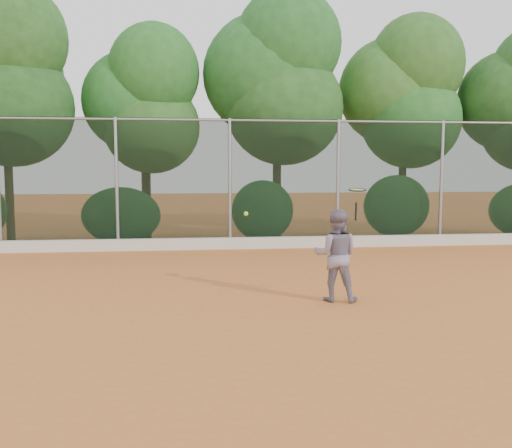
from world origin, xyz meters
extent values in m
plane|color=#C36A2E|center=(0.00, 0.00, 0.00)|extent=(80.00, 80.00, 0.00)
cube|color=beige|center=(0.00, 6.82, 0.15)|extent=(24.00, 0.20, 0.30)
imported|color=slate|center=(1.28, 0.61, 0.76)|extent=(0.87, 0.77, 1.52)
cube|color=black|center=(0.00, 7.00, 1.75)|extent=(24.00, 0.01, 3.50)
cylinder|color=gray|center=(0.00, 7.00, 3.45)|extent=(24.00, 0.06, 0.06)
cylinder|color=gray|center=(-3.00, 7.00, 1.75)|extent=(0.09, 0.09, 3.50)
cylinder|color=gray|center=(0.00, 7.00, 1.75)|extent=(0.09, 0.09, 3.50)
cylinder|color=gray|center=(3.00, 7.00, 1.75)|extent=(0.09, 0.09, 3.50)
cylinder|color=gray|center=(6.00, 7.00, 1.75)|extent=(0.09, 0.09, 3.50)
cylinder|color=#48341B|center=(-6.30, 8.90, 1.45)|extent=(0.24, 0.24, 2.90)
ellipsoid|color=#2D5F24|center=(-6.10, 8.80, 3.90)|extent=(3.50, 2.90, 3.40)
ellipsoid|color=#336727|center=(-6.00, 8.70, 5.80)|extent=(3.10, 2.60, 3.20)
cylinder|color=#3B2216|center=(-2.40, 9.30, 1.20)|extent=(0.28, 0.28, 2.40)
ellipsoid|color=#27531C|center=(-2.20, 9.20, 3.40)|extent=(2.90, 2.40, 2.80)
ellipsoid|color=#1F5B20|center=(-2.70, 9.50, 4.20)|extent=(3.20, 2.70, 3.10)
ellipsoid|color=#1D531C|center=(-2.10, 9.00, 5.00)|extent=(2.70, 2.30, 2.90)
cylinder|color=#3D2917|center=(1.60, 9.00, 1.50)|extent=(0.26, 0.26, 3.00)
ellipsoid|color=#336928|center=(1.80, 8.90, 4.00)|extent=(3.60, 3.00, 3.50)
ellipsoid|color=#2F742C|center=(1.30, 9.20, 5.00)|extent=(3.90, 3.20, 3.80)
ellipsoid|color=#2D722B|center=(1.90, 8.80, 5.90)|extent=(3.20, 2.70, 3.30)
cylinder|color=#45301A|center=(5.70, 9.20, 1.35)|extent=(0.24, 0.24, 2.70)
ellipsoid|color=#1E561D|center=(5.90, 9.10, 3.70)|extent=(3.20, 2.70, 3.10)
ellipsoid|color=#2A591E|center=(5.40, 9.40, 4.60)|extent=(3.50, 2.90, 3.40)
ellipsoid|color=#244E1A|center=(6.00, 9.00, 5.40)|extent=(3.00, 2.50, 3.10)
ellipsoid|color=#2F6426|center=(9.10, 9.00, 4.30)|extent=(3.30, 2.80, 3.20)
ellipsoid|color=#256024|center=(-3.00, 7.80, 0.85)|extent=(2.20, 1.16, 1.60)
ellipsoid|color=#296B2B|center=(1.00, 7.80, 0.95)|extent=(1.80, 1.04, 1.76)
ellipsoid|color=#2C752D|center=(5.00, 7.80, 1.05)|extent=(2.00, 1.10, 1.84)
cylinder|color=black|center=(1.57, 0.50, 1.49)|extent=(0.04, 0.06, 0.30)
torus|color=black|center=(1.57, 0.44, 1.84)|extent=(0.31, 0.31, 0.05)
cylinder|color=#A9C339|center=(1.57, 0.44, 1.84)|extent=(0.26, 0.26, 0.03)
sphere|color=#BEE734|center=(-0.18, 0.89, 1.43)|extent=(0.07, 0.07, 0.07)
camera|label=1|loc=(-1.12, -8.42, 2.20)|focal=40.00mm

